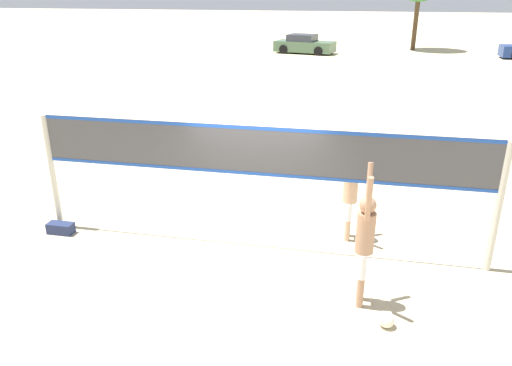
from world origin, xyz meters
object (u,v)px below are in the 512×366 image
Objects in this scene: gear_bag at (61,228)px; player_blocker at (350,191)px; volleyball at (387,320)px; parked_car_mid at (304,45)px; player_spiker at (365,235)px; volleyball_net at (256,161)px.

player_blocker is at bearing 9.81° from gear_bag.
volleyball is 32.39m from parked_car_mid.
player_spiker is at bearing 7.32° from player_blocker.
player_blocker is 2.92m from volleyball.
gear_bag is (-6.36, 1.72, -0.00)m from volleyball.
player_blocker is 3.74× the size of gear_bag.
volleyball_net reaches higher than parked_car_mid.
parked_car_mid is at bearing 8.34° from player_spiker.
volleyball_net is 4.30m from gear_bag.
player_spiker is 2.19m from player_blocker.
volleyball_net reaches higher than volleyball.
gear_bag is at bearing -80.19° from player_blocker.
gear_bag is at bearing -175.77° from volleyball_net.
player_spiker is 31.81m from parked_car_mid.
player_blocker is 8.47× the size of volleyball.
gear_bag is 30.32m from parked_car_mid.
player_spiker is at bearing 126.68° from volleyball.
parked_car_mid is at bearing 98.89° from volleyball.
volleyball_net is 4.35× the size of player_blocker.
player_spiker reaches higher than player_blocker.
player_blocker is (1.70, 0.69, -0.71)m from volleyball_net.
player_blocker is 0.42× the size of parked_car_mid.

